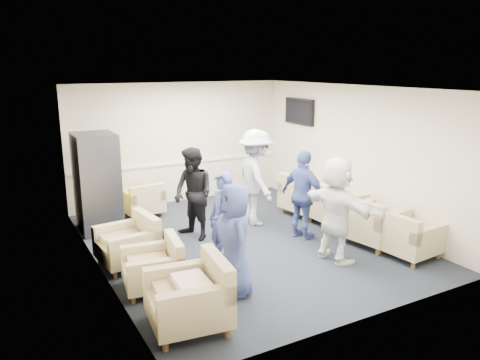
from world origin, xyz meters
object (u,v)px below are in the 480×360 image
armchair_left_mid (156,268)px  person_mid_left (223,221)px  armchair_left_near (193,299)px  armchair_right_midfar (335,207)px  person_back_right (256,178)px  person_front_left (235,239)px  person_back_left (193,194)px  vending_machine (97,182)px  armchair_right_near (408,238)px  armchair_left_far (131,244)px  armchair_right_far (306,197)px  person_mid_right (303,195)px  armchair_corner (143,202)px  armchair_right_midnear (372,225)px  person_front_right (337,209)px

armchair_left_mid → person_mid_left: (1.13, 0.17, 0.45)m
armchair_left_near → armchair_right_midfar: size_ratio=1.10×
armchair_left_near → person_back_right: size_ratio=0.54×
person_front_left → person_back_left: 2.23m
vending_machine → person_front_left: (1.05, -3.50, -0.15)m
armchair_right_near → person_back_left: size_ratio=0.53×
armchair_left_far → armchair_right_midfar: size_ratio=1.00×
armchair_left_mid → armchair_right_far: 4.24m
armchair_right_midfar → person_mid_right: (-0.99, -0.29, 0.44)m
armchair_right_far → armchair_corner: size_ratio=1.27×
armchair_left_far → armchair_right_midnear: armchair_right_midnear is taller
person_back_right → person_front_right: person_back_right is taller
person_mid_left → armchair_right_near: bearing=55.3°
person_front_right → vending_machine: bearing=35.7°
person_front_left → person_front_right: bearing=104.4°
armchair_left_far → armchair_right_near: bearing=58.5°
person_back_left → person_front_right: (1.60, -2.00, 0.02)m
armchair_right_near → person_front_right: person_front_right is taller
armchair_right_midnear → armchair_left_mid: bearing=77.6°
armchair_left_mid → person_front_right: 2.93m
armchair_right_near → vending_machine: (-4.10, 3.77, 0.60)m
armchair_left_far → person_back_right: person_back_right is taller
person_front_left → armchair_right_near: bearing=93.1°
armchair_left_far → person_mid_left: (1.21, -0.83, 0.43)m
armchair_corner → person_mid_right: size_ratio=0.51×
person_mid_right → armchair_right_near: bearing=-162.0°
person_mid_right → person_front_left: bearing=107.2°
armchair_left_far → person_mid_left: 1.53m
person_mid_left → armchair_left_far: bearing=-138.5°
person_back_left → armchair_right_far: bearing=76.5°
person_mid_left → person_back_right: size_ratio=0.81×
armchair_right_midnear → person_mid_left: bearing=72.9°
armchair_right_near → armchair_corner: size_ratio=1.09×
armchair_left_far → armchair_corner: size_ratio=1.12×
person_back_right → armchair_right_far: bearing=-81.7°
armchair_left_mid → armchair_right_far: (3.87, 1.73, 0.06)m
armchair_corner → person_front_left: (0.07, -3.91, 0.48)m
person_mid_right → person_front_right: person_front_right is taller
person_back_right → person_front_right: size_ratio=1.10×
person_back_right → person_mid_right: (0.34, -1.10, -0.13)m
armchair_left_mid → armchair_left_far: armchair_left_far is taller
vending_machine → armchair_right_midfar: bearing=-25.2°
vending_machine → person_mid_left: size_ratio=1.22×
armchair_right_midfar → person_back_right: (-1.33, 0.81, 0.57)m
armchair_corner → person_mid_left: bearing=90.8°
armchair_right_midfar → vending_machine: (-4.12, 1.94, 0.56)m
armchair_left_near → person_front_right: (2.78, 0.73, 0.49)m
armchair_corner → armchair_left_near: bearing=75.5°
armchair_left_far → armchair_corner: armchair_left_far is taller
person_mid_right → person_front_right: bearing=158.6°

